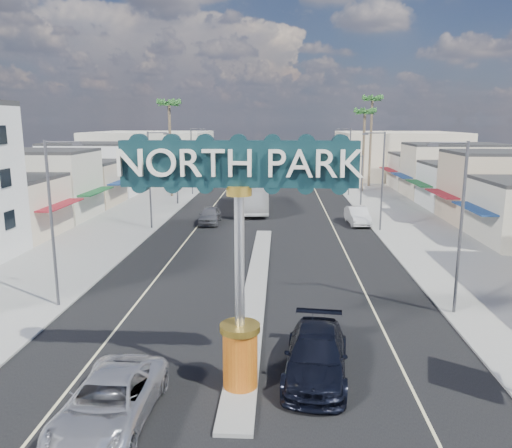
# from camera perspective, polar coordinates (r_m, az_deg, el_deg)

# --- Properties ---
(ground) EXTENTS (160.00, 160.00, 0.00)m
(ground) POSITION_cam_1_polar(r_m,az_deg,el_deg) (46.27, 0.98, -0.71)
(ground) COLOR gray
(ground) RESTS_ON ground
(road) EXTENTS (20.00, 120.00, 0.01)m
(road) POSITION_cam_1_polar(r_m,az_deg,el_deg) (46.27, 0.98, -0.70)
(road) COLOR black
(road) RESTS_ON ground
(median_island) EXTENTS (1.30, 30.00, 0.16)m
(median_island) POSITION_cam_1_polar(r_m,az_deg,el_deg) (30.83, 0.00, -6.98)
(median_island) COLOR gray
(median_island) RESTS_ON ground
(sidewalk_left) EXTENTS (8.00, 120.00, 0.12)m
(sidewalk_left) POSITION_cam_1_polar(r_m,az_deg,el_deg) (48.75, -15.70, -0.44)
(sidewalk_left) COLOR gray
(sidewalk_left) RESTS_ON ground
(sidewalk_right) EXTENTS (8.00, 120.00, 0.12)m
(sidewalk_right) POSITION_cam_1_polar(r_m,az_deg,el_deg) (47.91, 17.97, -0.78)
(sidewalk_right) COLOR gray
(sidewalk_right) RESTS_ON ground
(storefront_row_left) EXTENTS (12.00, 42.00, 6.00)m
(storefront_row_left) POSITION_cam_1_polar(r_m,az_deg,el_deg) (63.86, -20.73, 4.72)
(storefront_row_left) COLOR beige
(storefront_row_left) RESTS_ON ground
(storefront_row_right) EXTENTS (12.00, 42.00, 6.00)m
(storefront_row_right) POSITION_cam_1_polar(r_m,az_deg,el_deg) (62.77, 23.95, 4.36)
(storefront_row_right) COLOR #B7B29E
(storefront_row_right) RESTS_ON ground
(backdrop_far_left) EXTENTS (20.00, 20.00, 8.00)m
(backdrop_far_left) POSITION_cam_1_polar(r_m,az_deg,el_deg) (93.35, -11.83, 7.83)
(backdrop_far_left) COLOR #B7B29E
(backdrop_far_left) RESTS_ON ground
(backdrop_far_right) EXTENTS (20.00, 20.00, 8.00)m
(backdrop_far_right) POSITION_cam_1_polar(r_m,az_deg,el_deg) (92.67, 15.79, 7.61)
(backdrop_far_right) COLOR beige
(backdrop_far_right) RESTS_ON ground
(gateway_sign) EXTENTS (8.20, 1.50, 9.15)m
(gateway_sign) POSITION_cam_1_polar(r_m,az_deg,el_deg) (17.67, -1.92, -1.49)
(gateway_sign) COLOR #B7410E
(gateway_sign) RESTS_ON median_island
(traffic_signal_left) EXTENTS (5.09, 0.45, 6.00)m
(traffic_signal_left) POSITION_cam_1_polar(r_m,az_deg,el_deg) (60.37, -7.36, 6.23)
(traffic_signal_left) COLOR #47474C
(traffic_signal_left) RESTS_ON ground
(traffic_signal_right) EXTENTS (5.09, 0.45, 6.00)m
(traffic_signal_right) POSITION_cam_1_polar(r_m,az_deg,el_deg) (59.93, 10.30, 6.10)
(traffic_signal_right) COLOR #47474C
(traffic_signal_right) RESTS_ON ground
(streetlight_l_near) EXTENTS (2.03, 0.22, 9.00)m
(streetlight_l_near) POSITION_cam_1_polar(r_m,az_deg,el_deg) (28.25, -22.07, 0.87)
(streetlight_l_near) COLOR #47474C
(streetlight_l_near) RESTS_ON ground
(streetlight_l_mid) EXTENTS (2.03, 0.22, 9.00)m
(streetlight_l_mid) POSITION_cam_1_polar(r_m,az_deg,el_deg) (46.95, -11.89, 5.49)
(streetlight_l_mid) COLOR #47474C
(streetlight_l_mid) RESTS_ON ground
(streetlight_l_far) EXTENTS (2.03, 0.22, 9.00)m
(streetlight_l_far) POSITION_cam_1_polar(r_m,az_deg,el_deg) (68.38, -7.24, 7.53)
(streetlight_l_far) COLOR #47474C
(streetlight_l_far) RESTS_ON ground
(streetlight_r_near) EXTENTS (2.03, 0.22, 9.00)m
(streetlight_r_near) POSITION_cam_1_polar(r_m,az_deg,el_deg) (27.17, 22.11, 0.47)
(streetlight_r_near) COLOR #47474C
(streetlight_r_near) RESTS_ON ground
(streetlight_r_mid) EXTENTS (2.03, 0.22, 9.00)m
(streetlight_r_mid) POSITION_cam_1_polar(r_m,az_deg,el_deg) (46.31, 14.08, 5.31)
(streetlight_r_mid) COLOR #47474C
(streetlight_r_mid) RESTS_ON ground
(streetlight_r_far) EXTENTS (2.03, 0.22, 9.00)m
(streetlight_r_far) POSITION_cam_1_polar(r_m,az_deg,el_deg) (67.94, 10.52, 7.41)
(streetlight_r_far) COLOR #47474C
(streetlight_r_far) RESTS_ON ground
(palm_left_far) EXTENTS (2.60, 2.60, 13.10)m
(palm_left_far) POSITION_cam_1_polar(r_m,az_deg,el_deg) (66.76, -9.91, 12.88)
(palm_left_far) COLOR brown
(palm_left_far) RESTS_ON ground
(palm_right_mid) EXTENTS (2.60, 2.60, 12.10)m
(palm_right_mid) POSITION_cam_1_polar(r_m,az_deg,el_deg) (72.10, 12.33, 11.98)
(palm_right_mid) COLOR brown
(palm_right_mid) RESTS_ON ground
(palm_right_far) EXTENTS (2.60, 2.60, 14.10)m
(palm_right_far) POSITION_cam_1_polar(r_m,az_deg,el_deg) (78.38, 13.15, 13.21)
(palm_right_far) COLOR brown
(palm_right_far) RESTS_ON ground
(suv_left) EXTENTS (2.92, 6.01, 1.65)m
(suv_left) POSITION_cam_1_polar(r_m,az_deg,el_deg) (18.23, -16.42, -18.91)
(suv_left) COLOR silver
(suv_left) RESTS_ON ground
(suv_right) EXTENTS (3.06, 6.20, 1.73)m
(suv_right) POSITION_cam_1_polar(r_m,az_deg,el_deg) (20.54, 6.88, -14.66)
(suv_right) COLOR black
(suv_right) RESTS_ON ground
(car_parked_left) EXTENTS (2.11, 4.93, 1.66)m
(car_parked_left) POSITION_cam_1_polar(r_m,az_deg,el_deg) (49.31, -5.31, 1.01)
(car_parked_left) COLOR slate
(car_parked_left) RESTS_ON ground
(car_parked_right) EXTENTS (2.09, 5.22, 1.69)m
(car_parked_right) POSITION_cam_1_polar(r_m,az_deg,el_deg) (49.75, 11.53, 0.93)
(car_parked_right) COLOR silver
(car_parked_right) RESTS_ON ground
(city_bus) EXTENTS (4.67, 13.52, 3.69)m
(city_bus) POSITION_cam_1_polar(r_m,az_deg,el_deg) (56.86, -0.72, 3.52)
(city_bus) COLOR silver
(city_bus) RESTS_ON ground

